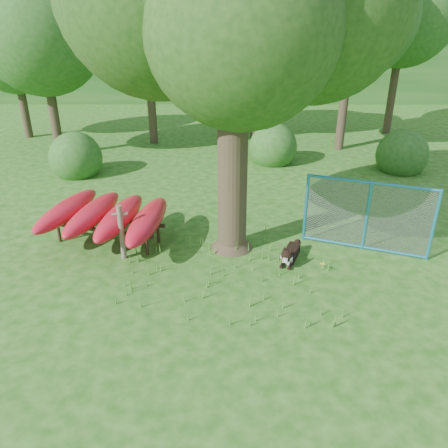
{
  "coord_description": "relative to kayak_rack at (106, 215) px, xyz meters",
  "views": [
    {
      "loc": [
        0.26,
        -7.19,
        4.88
      ],
      "look_at": [
        0.2,
        1.2,
        1.0
      ],
      "focal_mm": 35.0,
      "sensor_mm": 36.0,
      "label": 1
    }
  ],
  "objects": [
    {
      "name": "bg_tree_a",
      "position": [
        -3.89,
        7.71,
        3.77
      ],
      "size": [
        4.4,
        4.4,
        6.7
      ],
      "color": "#33291C",
      "rests_on": "ground"
    },
    {
      "name": "shrub_mid",
      "position": [
        4.61,
        6.71,
        -0.72
      ],
      "size": [
        1.8,
        1.8,
        1.8
      ],
      "primitive_type": "sphere",
      "color": "#20541B",
      "rests_on": "ground"
    },
    {
      "name": "fence_section",
      "position": [
        6.08,
        -0.31,
        0.13
      ],
      "size": [
        2.73,
        1.12,
        2.82
      ],
      "rotation": [
        0.0,
        0.0,
        -0.37
      ],
      "color": "teal",
      "rests_on": "ground"
    },
    {
      "name": "wooded_hillside",
      "position": [
        2.61,
        25.71,
        2.28
      ],
      "size": [
        80.0,
        12.0,
        6.0
      ],
      "primitive_type": "cube",
      "color": "#20541B",
      "rests_on": "ground"
    },
    {
      "name": "bg_tree_d",
      "position": [
        7.61,
        8.71,
        4.37
      ],
      "size": [
        4.8,
        4.8,
        7.5
      ],
      "color": "#33291C",
      "rests_on": "ground"
    },
    {
      "name": "wooden_post",
      "position": [
        0.53,
        -0.78,
        -0.04
      ],
      "size": [
        0.35,
        0.16,
        1.29
      ],
      "rotation": [
        0.0,
        0.0,
        0.28
      ],
      "color": "brown",
      "rests_on": "ground"
    },
    {
      "name": "shrub_left",
      "position": [
        -2.39,
        5.21,
        -0.72
      ],
      "size": [
        1.8,
        1.8,
        1.8
      ],
      "primitive_type": "sphere",
      "color": "#20541B",
      "rests_on": "ground"
    },
    {
      "name": "ground",
      "position": [
        2.61,
        -2.29,
        -0.72
      ],
      "size": [
        80.0,
        80.0,
        0.0
      ],
      "primitive_type": "plane",
      "color": "#1B4E0F",
      "rests_on": "ground"
    },
    {
      "name": "wildflower_clump",
      "position": [
        4.93,
        -1.32,
        -0.56
      ],
      "size": [
        0.09,
        0.08,
        0.2
      ],
      "rotation": [
        0.0,
        0.0,
        0.31
      ],
      "color": "#4B892D",
      "rests_on": "ground"
    },
    {
      "name": "bg_tree_e",
      "position": [
        10.61,
        11.71,
        4.52
      ],
      "size": [
        4.6,
        4.6,
        7.55
      ],
      "color": "#33291C",
      "rests_on": "ground"
    },
    {
      "name": "bg_tree_b",
      "position": [
        -0.39,
        9.71,
        4.89
      ],
      "size": [
        5.2,
        5.2,
        8.22
      ],
      "color": "#33291C",
      "rests_on": "ground"
    },
    {
      "name": "bg_tree_c",
      "position": [
        4.11,
        10.71,
        3.39
      ],
      "size": [
        4.0,
        4.0,
        6.12
      ],
      "color": "#33291C",
      "rests_on": "ground"
    },
    {
      "name": "kayak_rack",
      "position": [
        0.0,
        0.0,
        0.0
      ],
      "size": [
        3.13,
        3.37,
        0.94
      ],
      "rotation": [
        0.0,
        0.0,
        -0.28
      ],
      "color": "black",
      "rests_on": "ground"
    },
    {
      "name": "shrub_right",
      "position": [
        9.11,
        5.71,
        -0.72
      ],
      "size": [
        1.8,
        1.8,
        1.8
      ],
      "primitive_type": "sphere",
      "color": "#20541B",
      "rests_on": "ground"
    },
    {
      "name": "bg_tree_f",
      "position": [
        -6.39,
        10.71,
        3.01
      ],
      "size": [
        3.6,
        3.6,
        5.55
      ],
      "color": "#33291C",
      "rests_on": "ground"
    },
    {
      "name": "husky_dog",
      "position": [
        4.28,
        -0.9,
        -0.54
      ],
      "size": [
        0.59,
        1.04,
        0.49
      ],
      "rotation": [
        0.0,
        0.0,
        -0.37
      ],
      "color": "black",
      "rests_on": "ground"
    }
  ]
}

